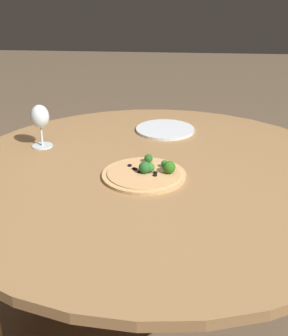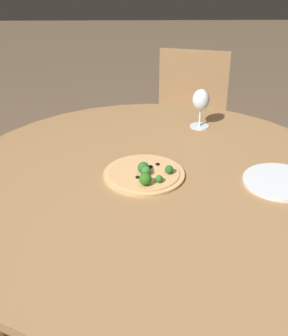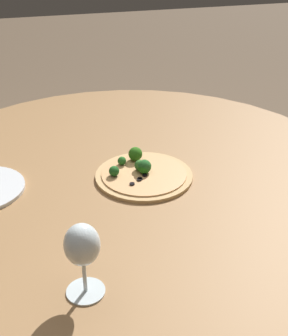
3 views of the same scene
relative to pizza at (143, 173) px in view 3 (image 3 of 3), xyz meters
name	(u,v)px [view 3 (image 3 of 3)]	position (x,y,z in m)	size (l,w,h in m)	color
dining_table	(128,189)	(-0.03, 0.03, -0.06)	(1.39, 1.39, 0.71)	olive
pizza	(143,173)	(0.00, 0.00, 0.00)	(0.27, 0.27, 0.05)	tan
wine_glass	(82,248)	(-0.23, -0.41, 0.10)	(0.08, 0.08, 0.16)	silver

